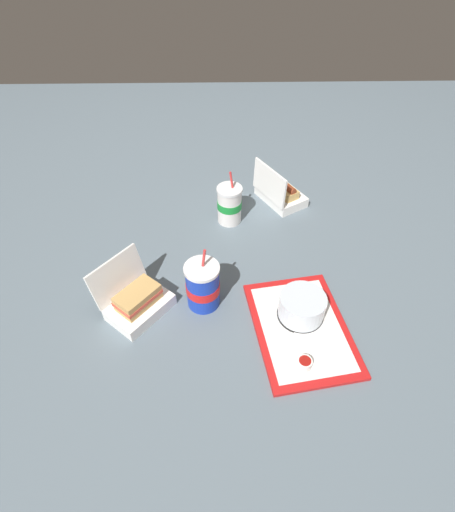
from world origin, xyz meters
TOP-DOWN VIEW (x-y plane):
  - ground_plane at (0.00, 0.00)m, footprint 3.20×3.20m
  - food_tray at (-0.22, -0.21)m, footprint 0.41×0.32m
  - cake_container at (-0.18, -0.21)m, footprint 0.14×0.14m
  - ketchup_cup at (-0.34, -0.20)m, footprint 0.04×0.04m
  - napkin_stack at (-0.25, -0.24)m, footprint 0.13×0.13m
  - plastic_fork at (-0.25, -0.13)m, footprint 0.11×0.03m
  - clamshell_sandwich_center at (-0.14, 0.27)m, footprint 0.24×0.24m
  - clamshell_hotdog_back at (0.40, -0.21)m, footprint 0.23×0.21m
  - soda_cup_corner at (0.28, -0.01)m, footprint 0.09×0.09m
  - soda_cup_left at (-0.11, 0.07)m, footprint 0.10×0.10m

SIDE VIEW (x-z plane):
  - ground_plane at x=0.00m, z-range 0.00..0.00m
  - food_tray at x=-0.22m, z-range 0.00..0.01m
  - napkin_stack at x=-0.25m, z-range 0.01..0.02m
  - plastic_fork at x=-0.25m, z-range 0.01..0.02m
  - ketchup_cup at x=-0.34m, z-range 0.01..0.04m
  - clamshell_hotdog_back at x=0.40m, z-range -0.04..0.12m
  - clamshell_sandwich_center at x=-0.14m, z-range -0.04..0.12m
  - cake_container at x=-0.18m, z-range 0.01..0.09m
  - soda_cup_corner at x=0.28m, z-range -0.03..0.18m
  - soda_cup_left at x=-0.11m, z-range -0.03..0.18m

